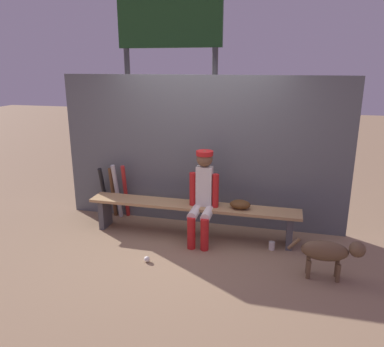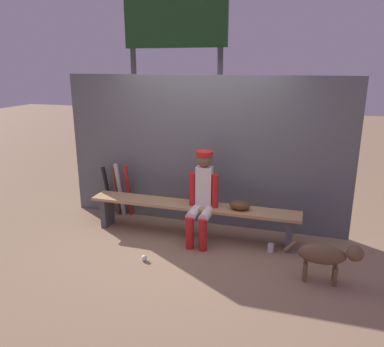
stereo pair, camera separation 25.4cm
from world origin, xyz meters
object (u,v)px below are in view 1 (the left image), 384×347
(baseball_glove, at_px, (240,204))
(baseball, at_px, (147,259))
(bat_wood_dark, at_px, (113,192))
(scoreboard, at_px, (172,44))
(dog, at_px, (330,252))
(dugout_bench, at_px, (192,211))
(bat_aluminum_black, at_px, (104,191))
(cup_on_ground, at_px, (272,246))
(bat_aluminum_red, at_px, (126,192))
(player_seated, at_px, (203,194))
(cup_on_bench, at_px, (215,201))
(bat_aluminum_silver, at_px, (117,191))

(baseball_glove, xyz_separation_m, baseball, (-1.04, -0.87, -0.50))
(bat_wood_dark, bearing_deg, scoreboard, 64.63)
(scoreboard, distance_m, dog, 4.24)
(dugout_bench, distance_m, bat_aluminum_black, 1.62)
(dugout_bench, bearing_deg, baseball_glove, 0.00)
(dugout_bench, height_order, cup_on_ground, dugout_bench)
(bat_aluminum_red, bearing_deg, bat_aluminum_black, 175.26)
(dugout_bench, bearing_deg, cup_on_ground, -8.03)
(bat_aluminum_red, bearing_deg, dugout_bench, -17.84)
(cup_on_ground, bearing_deg, bat_wood_dark, 167.78)
(player_seated, bearing_deg, cup_on_ground, -3.05)
(dog, bearing_deg, cup_on_ground, 139.61)
(bat_wood_dark, relative_size, dog, 0.97)
(player_seated, bearing_deg, cup_on_bench, 46.44)
(bat_aluminum_black, xyz_separation_m, baseball, (1.20, -1.28, -0.37))
(baseball_glove, distance_m, cup_on_bench, 0.35)
(bat_wood_dark, relative_size, baseball, 11.10)
(scoreboard, bearing_deg, dugout_bench, -65.67)
(cup_on_ground, distance_m, cup_on_bench, 0.96)
(bat_wood_dark, bearing_deg, dugout_bench, -15.53)
(bat_aluminum_black, relative_size, scoreboard, 0.21)
(cup_on_ground, relative_size, dog, 0.13)
(player_seated, xyz_separation_m, bat_aluminum_silver, (-1.47, 0.44, -0.23))
(bat_aluminum_silver, distance_m, scoreboard, 2.69)
(baseball_glove, relative_size, scoreboard, 0.07)
(bat_aluminum_red, relative_size, scoreboard, 0.23)
(bat_aluminum_silver, relative_size, cup_on_bench, 8.22)
(bat_wood_dark, height_order, scoreboard, scoreboard)
(dugout_bench, xyz_separation_m, baseball, (-0.36, -0.87, -0.35))
(bat_aluminum_silver, xyz_separation_m, cup_on_bench, (1.62, -0.29, 0.08))
(baseball, relative_size, scoreboard, 0.02)
(bat_wood_dark, bearing_deg, baseball, -50.68)
(bat_aluminum_silver, bearing_deg, cup_on_bench, -10.12)
(bat_aluminum_red, xyz_separation_m, bat_aluminum_silver, (-0.12, -0.04, 0.00))
(cup_on_ground, relative_size, scoreboard, 0.03)
(baseball, xyz_separation_m, cup_on_ground, (1.49, 0.71, 0.02))
(baseball_glove, xyz_separation_m, bat_aluminum_red, (-1.85, 0.38, -0.09))
(bat_aluminum_black, bearing_deg, player_seated, -16.60)
(player_seated, xyz_separation_m, scoreboard, (-0.95, 1.81, 2.02))
(player_seated, distance_m, scoreboard, 2.87)
(bat_aluminum_silver, bearing_deg, baseball_glove, -9.67)
(cup_on_ground, bearing_deg, baseball, -154.52)
(scoreboard, bearing_deg, bat_aluminum_red, -106.94)
(cup_on_bench, relative_size, dog, 0.13)
(dugout_bench, distance_m, baseball_glove, 0.69)
(bat_wood_dark, bearing_deg, bat_aluminum_red, -2.51)
(baseball, xyz_separation_m, cup_on_bench, (0.69, 0.92, 0.50))
(dugout_bench, relative_size, cup_on_ground, 27.27)
(dugout_bench, distance_m, cup_on_bench, 0.36)
(baseball_glove, bearing_deg, bat_aluminum_black, 169.63)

